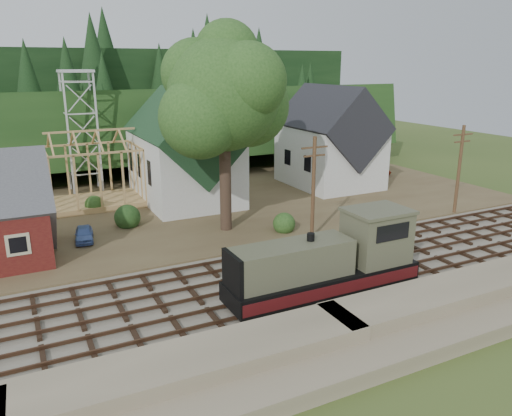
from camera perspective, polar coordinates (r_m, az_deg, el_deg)
name	(u,v)px	position (r m, az deg, el deg)	size (l,w,h in m)	color
ground	(261,285)	(30.86, 0.57, -8.79)	(140.00, 140.00, 0.00)	#384C1E
embankment	(344,355)	(24.54, 10.05, -16.20)	(64.00, 5.00, 1.60)	#7F7259
railroad_bed	(261,284)	(30.83, 0.57, -8.66)	(64.00, 11.00, 0.16)	#726B5B
village_flat	(172,209)	(46.55, -9.59, -0.08)	(64.00, 26.00, 0.30)	brown
hillside	(118,165)	(69.31, -15.55, 4.80)	(70.00, 28.00, 8.00)	#1E3F19
ridge	(97,147)	(84.85, -17.74, 6.64)	(80.00, 20.00, 12.00)	black
church	(184,150)	(47.59, -8.18, 6.56)	(8.40, 15.17, 13.00)	silver
farmhouse	(330,143)	(54.21, 8.44, 7.39)	(8.40, 10.80, 10.60)	silver
timber_frame	(94,174)	(48.35, -18.01, 3.77)	(8.20, 6.20, 6.99)	tan
lattice_tower	(78,95)	(53.38, -19.71, 12.08)	(3.20, 3.20, 12.12)	silver
big_tree	(226,103)	(38.11, -3.50, 11.94)	(10.90, 8.40, 14.70)	#38281E
telegraph_pole_near	(313,187)	(37.05, 6.57, 2.38)	(2.20, 0.28, 8.00)	#4C331E
telegraph_pole_far	(459,169)	(46.82, 22.20, 4.19)	(2.20, 0.28, 8.00)	#4C331E
locomotive	(331,262)	(29.10, 8.53, -6.13)	(11.62, 2.91, 4.66)	black
car_blue	(84,234)	(39.24, -19.06, -2.82)	(1.27, 3.17, 1.08)	#5B7BC4
car_red	(375,171)	(60.05, 13.45, 4.08)	(1.84, 3.99, 1.11)	red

